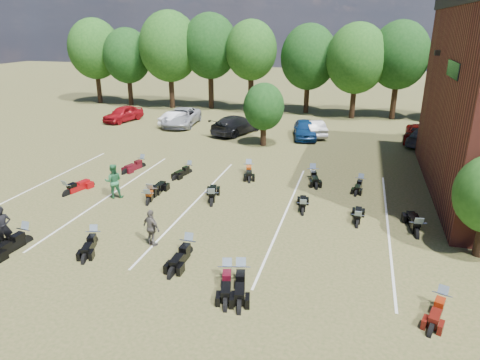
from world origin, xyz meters
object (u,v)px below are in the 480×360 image
(car_0, at_px, (123,114))
(person_grey, at_px, (151,228))
(motorcycle_7, at_px, (68,195))
(person_green, at_px, (114,181))
(motorcycle_14, at_px, (142,167))
(car_4, at_px, (305,129))
(motorcycle_3, at_px, (189,254))
(person_black, at_px, (3,227))
(motorcycle_0, at_px, (2,244))

(car_0, bearing_deg, person_grey, -44.08)
(car_0, relative_size, motorcycle_7, 1.97)
(person_green, relative_size, motorcycle_14, 0.89)
(car_4, height_order, motorcycle_3, car_4)
(person_green, bearing_deg, person_grey, 109.40)
(car_0, distance_m, motorcycle_14, 15.34)
(motorcycle_3, height_order, motorcycle_7, motorcycle_3)
(motorcycle_3, bearing_deg, car_4, 84.37)
(person_black, distance_m, motorcycle_7, 6.01)
(car_4, xyz_separation_m, motorcycle_7, (-11.22, -16.60, -0.76))
(car_0, relative_size, motorcycle_14, 2.05)
(car_0, distance_m, motorcycle_7, 19.68)
(person_grey, relative_size, motorcycle_0, 0.82)
(motorcycle_3, xyz_separation_m, motorcycle_14, (-7.47, 10.05, 0.00))
(car_4, height_order, person_black, person_black)
(person_green, bearing_deg, motorcycle_14, -104.05)
(person_green, xyz_separation_m, motorcycle_3, (6.34, -4.75, -0.97))
(car_0, bearing_deg, car_4, 7.76)
(car_4, height_order, person_green, person_green)
(motorcycle_7, bearing_deg, car_0, -54.78)
(car_0, bearing_deg, motorcycle_7, -55.80)
(motorcycle_14, bearing_deg, person_black, -77.40)
(car_4, relative_size, motorcycle_0, 2.17)
(person_grey, bearing_deg, motorcycle_7, -5.29)
(person_black, relative_size, person_grey, 1.11)
(person_grey, xyz_separation_m, motorcycle_0, (-6.42, -1.71, -0.84))
(motorcycle_7, bearing_deg, person_green, -156.83)
(person_grey, xyz_separation_m, motorcycle_3, (1.80, -0.30, -0.84))
(motorcycle_14, bearing_deg, car_0, 139.24)
(person_green, bearing_deg, car_0, -87.43)
(car_0, height_order, motorcycle_0, car_0)
(car_4, relative_size, motorcycle_3, 1.90)
(car_0, distance_m, person_green, 20.44)
(person_grey, bearing_deg, car_4, -77.23)
(car_4, height_order, motorcycle_14, car_4)
(car_0, bearing_deg, person_green, -48.04)
(person_green, distance_m, motorcycle_7, 2.98)
(motorcycle_0, distance_m, motorcycle_14, 11.49)
(car_4, relative_size, person_black, 2.40)
(car_0, distance_m, car_4, 18.32)
(car_4, distance_m, motorcycle_14, 14.50)
(car_0, height_order, motorcycle_14, car_0)
(person_green, relative_size, motorcycle_7, 0.85)
(person_grey, xyz_separation_m, motorcycle_7, (-7.32, 4.02, -0.84))
(person_green, distance_m, motorcycle_14, 5.51)
(motorcycle_3, bearing_deg, person_grey, 170.73)
(person_black, relative_size, motorcycle_14, 0.85)
(person_black, relative_size, motorcycle_0, 0.90)
(person_black, distance_m, motorcycle_14, 11.59)
(motorcycle_0, xyz_separation_m, motorcycle_7, (-0.90, 5.73, 0.00))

